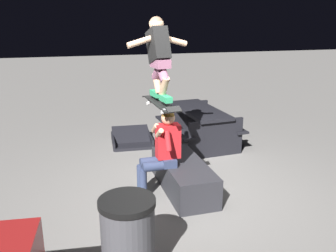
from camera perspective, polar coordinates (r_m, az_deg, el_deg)
name	(u,v)px	position (r m, az deg, el deg)	size (l,w,h in m)	color
ground_plane	(185,193)	(5.57, 2.66, -10.51)	(40.00, 40.00, 0.00)	slate
ledge_box_main	(183,176)	(5.59, 2.42, -7.81)	(1.54, 0.61, 0.45)	#28282D
person_sitting_on_ledge	(161,149)	(5.28, -1.08, -3.67)	(0.59, 0.76, 1.29)	#2D3856
skateboard	(161,104)	(5.17, -1.16, 3.51)	(1.04, 0.36, 0.13)	black
skater_airborne	(159,54)	(5.10, -1.45, 11.17)	(0.63, 0.89, 1.12)	#2D9E66
kicker_ramp	(132,141)	(7.64, -5.71, -2.29)	(0.96, 0.86, 0.35)	black
picnic_table_back	(199,121)	(7.47, 4.89, 0.86)	(1.81, 1.49, 0.75)	black
trash_bin	(128,238)	(3.81, -6.29, -17.14)	(0.57, 0.57, 0.87)	#47474C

